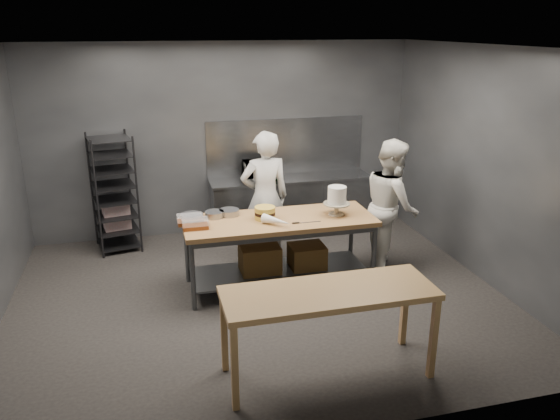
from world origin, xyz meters
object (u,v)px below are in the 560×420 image
(speed_rack, at_px, (114,194))
(layer_cake, at_px, (265,213))
(work_table, at_px, (279,244))
(near_counter, at_px, (329,299))
(chef_behind, at_px, (265,198))
(frosted_cake_stand, at_px, (337,198))
(chef_right, at_px, (391,205))
(microwave, at_px, (261,170))

(speed_rack, bearing_deg, layer_cake, -43.55)
(work_table, relative_size, near_counter, 1.20)
(speed_rack, relative_size, chef_behind, 0.93)
(chef_behind, distance_m, frosted_cake_stand, 1.15)
(chef_right, relative_size, layer_cake, 7.00)
(near_counter, distance_m, chef_right, 2.69)
(microwave, bearing_deg, near_counter, -92.98)
(chef_right, height_order, layer_cake, chef_right)
(work_table, distance_m, chef_right, 1.65)
(speed_rack, xyz_separation_m, layer_cake, (1.88, -1.79, 0.14))
(speed_rack, distance_m, frosted_cake_stand, 3.37)
(microwave, height_order, frosted_cake_stand, frosted_cake_stand)
(work_table, relative_size, microwave, 4.43)
(layer_cake, bearing_deg, work_table, -5.40)
(near_counter, distance_m, speed_rack, 4.29)
(chef_behind, xyz_separation_m, layer_cake, (-0.18, -0.79, 0.06))
(work_table, bearing_deg, frosted_cake_stand, -3.98)
(layer_cake, bearing_deg, chef_behind, 77.29)
(near_counter, bearing_deg, frosted_cake_stand, 68.34)
(work_table, xyz_separation_m, near_counter, (-0.02, -1.97, 0.24))
(chef_behind, bearing_deg, layer_cake, 74.07)
(near_counter, xyz_separation_m, frosted_cake_stand, (0.76, 1.92, 0.34))
(work_table, height_order, layer_cake, layer_cake)
(near_counter, bearing_deg, work_table, 89.28)
(work_table, height_order, speed_rack, speed_rack)
(near_counter, relative_size, frosted_cake_stand, 5.35)
(work_table, xyz_separation_m, frosted_cake_stand, (0.74, -0.05, 0.58))
(near_counter, height_order, chef_right, chef_right)
(near_counter, relative_size, chef_right, 1.10)
(near_counter, bearing_deg, layer_cake, 94.50)
(work_table, distance_m, near_counter, 1.99)
(microwave, height_order, layer_cake, microwave)
(frosted_cake_stand, distance_m, layer_cake, 0.94)
(speed_rack, relative_size, chef_right, 0.97)
(chef_right, bearing_deg, near_counter, 153.49)
(chef_behind, relative_size, layer_cake, 7.28)
(chef_right, bearing_deg, work_table, 106.63)
(microwave, bearing_deg, layer_cake, -100.85)
(chef_right, xyz_separation_m, layer_cake, (-1.79, -0.15, 0.09))
(work_table, xyz_separation_m, chef_behind, (-0.00, 0.80, 0.37))
(chef_behind, bearing_deg, speed_rack, -29.17)
(near_counter, xyz_separation_m, speed_rack, (-2.04, 3.78, 0.04))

